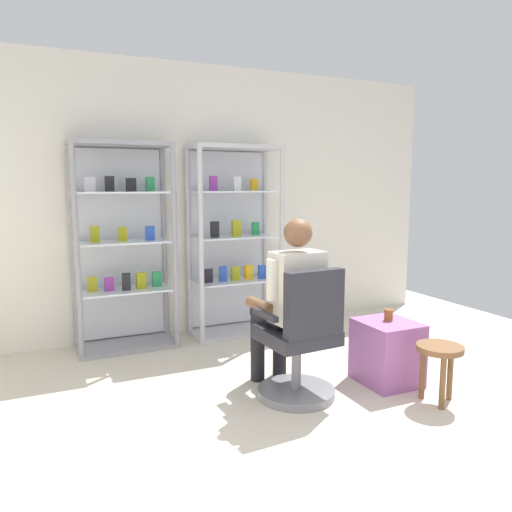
% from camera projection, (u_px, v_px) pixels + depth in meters
% --- Properties ---
extents(ground_plane, '(7.20, 7.20, 0.00)m').
position_uv_depth(ground_plane, '(338.00, 493.00, 2.47)').
color(ground_plane, beige).
extents(back_wall, '(6.00, 0.10, 2.70)m').
position_uv_depth(back_wall, '(173.00, 202.00, 4.98)').
color(back_wall, silver).
rests_on(back_wall, ground).
extents(display_cabinet_left, '(0.90, 0.45, 1.90)m').
position_uv_depth(display_cabinet_left, '(123.00, 245.00, 4.60)').
color(display_cabinet_left, gray).
rests_on(display_cabinet_left, ground).
extents(display_cabinet_right, '(0.90, 0.45, 1.90)m').
position_uv_depth(display_cabinet_right, '(233.00, 240.00, 5.05)').
color(display_cabinet_right, '#B7B7BC').
rests_on(display_cabinet_right, ground).
extents(office_chair, '(0.58, 0.56, 0.96)m').
position_uv_depth(office_chair, '(301.00, 346.00, 3.50)').
color(office_chair, slate).
rests_on(office_chair, ground).
extents(seated_shopkeeper, '(0.51, 0.58, 1.29)m').
position_uv_depth(seated_shopkeeper, '(289.00, 297.00, 3.59)').
color(seated_shopkeeper, black).
rests_on(seated_shopkeeper, ground).
extents(storage_crate, '(0.40, 0.45, 0.48)m').
position_uv_depth(storage_crate, '(387.00, 352.00, 3.82)').
color(storage_crate, '#9E599E').
rests_on(storage_crate, ground).
extents(tea_glass, '(0.07, 0.07, 0.09)m').
position_uv_depth(tea_glass, '(389.00, 315.00, 3.81)').
color(tea_glass, brown).
rests_on(tea_glass, storage_crate).
extents(wooden_stool, '(0.32, 0.32, 0.41)m').
position_uv_depth(wooden_stool, '(439.00, 357.00, 3.46)').
color(wooden_stool, brown).
rests_on(wooden_stool, ground).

